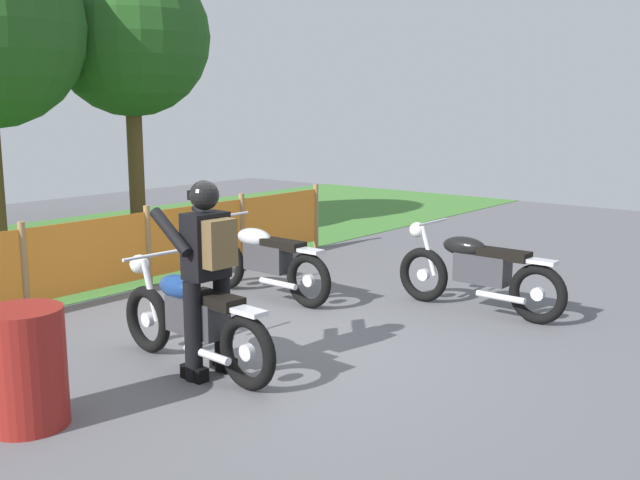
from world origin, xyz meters
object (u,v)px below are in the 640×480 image
object	(u,v)px
motorcycle_third	(264,259)
oil_drum	(25,368)
motorcycle_trailing	(477,271)
rider_lead	(207,268)
motorcycle_lead	(192,318)

from	to	relation	value
motorcycle_third	oil_drum	world-z (taller)	motorcycle_third
motorcycle_trailing	rider_lead	distance (m)	3.40
motorcycle_trailing	motorcycle_lead	bearing A→B (deg)	72.50
motorcycle_trailing	motorcycle_third	size ratio (longest dim) A/B	1.01
oil_drum	rider_lead	bearing A→B (deg)	-9.69
motorcycle_trailing	motorcycle_third	bearing A→B (deg)	25.44
motorcycle_lead	motorcycle_trailing	xyz separation A→B (m)	(3.24, -1.07, 0.01)
motorcycle_third	oil_drum	size ratio (longest dim) A/B	2.33
motorcycle_lead	oil_drum	xyz separation A→B (m)	(-1.54, 0.04, -0.03)
oil_drum	motorcycle_third	bearing A→B (deg)	17.47
motorcycle_trailing	rider_lead	size ratio (longest dim) A/B	1.23
motorcycle_trailing	rider_lead	bearing A→B (deg)	76.13
motorcycle_third	rider_lead	world-z (taller)	rider_lead
motorcycle_trailing	motorcycle_third	world-z (taller)	motorcycle_trailing
motorcycle_lead	motorcycle_trailing	bearing A→B (deg)	-104.90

